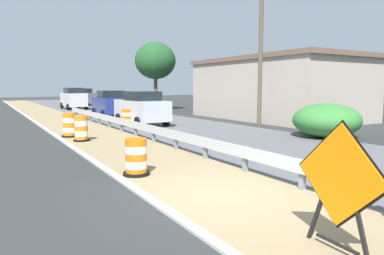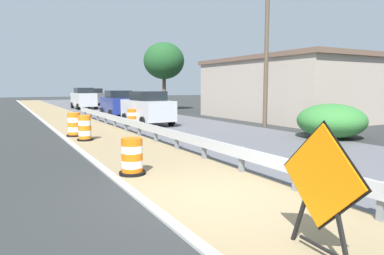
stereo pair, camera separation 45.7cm
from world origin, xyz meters
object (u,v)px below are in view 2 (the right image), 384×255
at_px(car_trailing_far_lane, 147,108).
at_px(car_mid_far_lane, 85,96).
at_px(traffic_barrel_mid, 74,126).
at_px(traffic_barrel_close, 85,129).
at_px(traffic_barrel_nearest, 132,158).
at_px(car_lead_far_lane, 84,98).
at_px(warning_sign_diamond, 321,182).
at_px(car_trailing_near_lane, 95,97).
at_px(traffic_barrel_far, 132,118).
at_px(utility_pole_near, 266,48).
at_px(car_lead_near_lane, 118,104).

bearing_deg(car_trailing_far_lane, car_mid_far_lane, -7.45).
xyz_separation_m(traffic_barrel_mid, car_trailing_far_lane, (4.94, 3.15, 0.52)).
distance_m(traffic_barrel_close, car_mid_far_lane, 38.48).
xyz_separation_m(traffic_barrel_nearest, car_mid_far_lane, (8.06, 44.34, 0.55)).
bearing_deg(car_lead_far_lane, warning_sign_diamond, 172.32).
distance_m(traffic_barrel_mid, car_trailing_near_lane, 28.98).
bearing_deg(warning_sign_diamond, car_trailing_far_lane, -100.38).
bearing_deg(car_mid_far_lane, traffic_barrel_mid, -10.66).
xyz_separation_m(traffic_barrel_far, utility_pole_near, (6.58, -4.31, 4.05)).
distance_m(traffic_barrel_mid, car_lead_far_lane, 21.36).
bearing_deg(car_lead_near_lane, car_lead_far_lane, 3.81).
bearing_deg(utility_pole_near, traffic_barrel_mid, 172.42).
bearing_deg(utility_pole_near, car_lead_far_lane, 104.44).
distance_m(traffic_barrel_close, traffic_barrel_far, 5.84).
bearing_deg(warning_sign_diamond, car_trailing_near_lane, -95.90).
xyz_separation_m(warning_sign_diamond, utility_pole_near, (9.67, 12.43, 3.47)).
relative_size(traffic_barrel_close, utility_pole_near, 0.13).
bearing_deg(car_trailing_near_lane, car_trailing_far_lane, -6.66).
bearing_deg(car_trailing_near_lane, traffic_barrel_far, -9.02).
height_order(traffic_barrel_close, traffic_barrel_mid, traffic_barrel_mid).
xyz_separation_m(warning_sign_diamond, traffic_barrel_nearest, (-0.79, 5.55, -0.60)).
height_order(traffic_barrel_far, car_trailing_far_lane, car_trailing_far_lane).
xyz_separation_m(warning_sign_diamond, traffic_barrel_close, (-0.62, 12.24, -0.54)).
bearing_deg(car_lead_far_lane, traffic_barrel_far, 176.06).
distance_m(car_lead_near_lane, car_mid_far_lane, 26.52).
bearing_deg(car_lead_far_lane, traffic_barrel_close, 167.29).
bearing_deg(utility_pole_near, traffic_barrel_close, -178.89).
bearing_deg(traffic_barrel_far, car_lead_far_lane, 87.24).
xyz_separation_m(traffic_barrel_far, car_mid_far_lane, (4.19, 33.16, 0.54)).
height_order(traffic_barrel_mid, utility_pole_near, utility_pole_near).
height_order(warning_sign_diamond, utility_pole_near, utility_pole_near).
bearing_deg(car_mid_far_lane, car_trailing_near_lane, -1.25).
bearing_deg(traffic_barrel_far, car_lead_near_lane, 79.86).
height_order(traffic_barrel_far, car_mid_far_lane, car_mid_far_lane).
xyz_separation_m(car_lead_near_lane, car_trailing_far_lane, (-0.15, -6.58, 0.01)).
height_order(warning_sign_diamond, traffic_barrel_mid, warning_sign_diamond).
bearing_deg(traffic_barrel_mid, car_trailing_near_lane, 74.79).
relative_size(car_mid_far_lane, utility_pole_near, 0.53).
xyz_separation_m(car_trailing_near_lane, car_mid_far_lane, (0.45, 8.11, -0.06)).
bearing_deg(car_lead_far_lane, car_trailing_near_lane, -23.12).
bearing_deg(utility_pole_near, car_mid_far_lane, 93.66).
relative_size(traffic_barrel_mid, car_lead_near_lane, 0.26).
xyz_separation_m(traffic_barrel_nearest, car_trailing_far_lane, (4.94, 11.42, 0.59)).
bearing_deg(traffic_barrel_mid, car_lead_near_lane, 62.40).
distance_m(traffic_barrel_nearest, traffic_barrel_close, 6.68).
xyz_separation_m(warning_sign_diamond, traffic_barrel_far, (3.08, 16.74, -0.58)).
relative_size(traffic_barrel_nearest, car_trailing_near_lane, 0.23).
distance_m(traffic_barrel_nearest, car_trailing_near_lane, 37.03).
bearing_deg(warning_sign_diamond, traffic_barrel_far, -97.06).
distance_m(warning_sign_diamond, car_lead_far_lane, 34.87).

